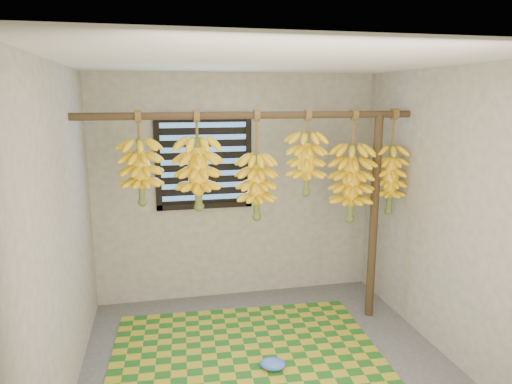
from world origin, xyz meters
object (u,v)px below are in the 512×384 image
object	(u,v)px
banana_bunch_c	(257,186)
support_post	(374,219)
woven_mat	(247,357)
banana_bunch_b	(198,174)
plastic_bag	(273,364)
banana_bunch_d	(306,164)
banana_bunch_e	(351,183)
banana_bunch_f	(390,179)
banana_bunch_a	(141,172)

from	to	relation	value
banana_bunch_c	support_post	bearing A→B (deg)	0.00
woven_mat	banana_bunch_b	xyz separation A→B (m)	(-0.33, 0.51, 1.50)
plastic_bag	banana_bunch_b	bearing A→B (deg)	124.37
woven_mat	banana_bunch_d	bearing A→B (deg)	37.55
woven_mat	banana_bunch_e	world-z (taller)	banana_bunch_e
woven_mat	plastic_bag	xyz separation A→B (m)	(0.17, -0.22, 0.05)
support_post	plastic_bag	xyz separation A→B (m)	(-1.19, -0.72, -0.95)
support_post	banana_bunch_b	distance (m)	1.76
banana_bunch_c	banana_bunch_f	size ratio (longest dim) A/B	0.98
banana_bunch_b	plastic_bag	bearing A→B (deg)	-55.63
banana_bunch_b	banana_bunch_f	distance (m)	1.84
banana_bunch_b	banana_bunch_f	xyz separation A→B (m)	(1.83, 0.00, -0.12)
support_post	woven_mat	world-z (taller)	support_post
banana_bunch_c	banana_bunch_e	xyz separation A→B (m)	(0.91, 0.00, -0.01)
plastic_bag	banana_bunch_d	distance (m)	1.74
banana_bunch_a	banana_bunch_b	size ratio (longest dim) A/B	0.92
banana_bunch_d	banana_bunch_f	bearing A→B (deg)	0.00
plastic_bag	banana_bunch_c	size ratio (longest dim) A/B	0.22
support_post	plastic_bag	bearing A→B (deg)	-148.67
plastic_bag	banana_bunch_f	world-z (taller)	banana_bunch_f
support_post	plastic_bag	size ratio (longest dim) A/B	9.42
support_post	banana_bunch_c	size ratio (longest dim) A/B	2.04
banana_bunch_a	banana_bunch_c	bearing A→B (deg)	0.00
banana_bunch_e	banana_bunch_c	bearing A→B (deg)	-180.00
banana_bunch_a	banana_bunch_e	xyz separation A→B (m)	(1.91, 0.00, -0.17)
banana_bunch_a	banana_bunch_f	bearing A→B (deg)	0.00
woven_mat	banana_bunch_d	size ratio (longest dim) A/B	2.92
banana_bunch_a	banana_bunch_f	distance (m)	2.32
support_post	banana_bunch_c	world-z (taller)	banana_bunch_c
banana_bunch_d	support_post	bearing A→B (deg)	0.00
banana_bunch_d	banana_bunch_e	size ratio (longest dim) A/B	0.74
support_post	banana_bunch_f	world-z (taller)	banana_bunch_f
banana_bunch_a	plastic_bag	bearing A→B (deg)	-36.59
support_post	banana_bunch_c	bearing A→B (deg)	180.00
woven_mat	banana_bunch_a	size ratio (longest dim) A/B	2.85
woven_mat	banana_bunch_c	bearing A→B (deg)	69.17
plastic_bag	support_post	bearing A→B (deg)	31.33
banana_bunch_d	banana_bunch_c	bearing A→B (deg)	180.00
banana_bunch_b	banana_bunch_c	bearing A→B (deg)	0.00
banana_bunch_a	banana_bunch_f	xyz separation A→B (m)	(2.31, 0.00, -0.15)
support_post	banana_bunch_a	world-z (taller)	banana_bunch_a
support_post	banana_bunch_d	world-z (taller)	banana_bunch_d
support_post	banana_bunch_e	xyz separation A→B (m)	(-0.25, 0.00, 0.36)
support_post	banana_bunch_e	bearing A→B (deg)	180.00
banana_bunch_e	support_post	bearing A→B (deg)	-0.00
banana_bunch_c	banana_bunch_d	world-z (taller)	same
plastic_bag	banana_bunch_c	world-z (taller)	banana_bunch_c
support_post	banana_bunch_d	xyz separation A→B (m)	(-0.70, 0.00, 0.56)
banana_bunch_c	banana_bunch_f	bearing A→B (deg)	0.00
support_post	banana_bunch_b	xyz separation A→B (m)	(-1.68, 0.00, 0.50)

